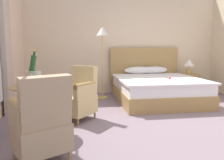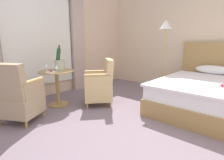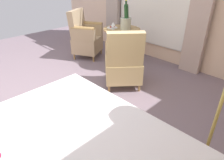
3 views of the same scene
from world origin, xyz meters
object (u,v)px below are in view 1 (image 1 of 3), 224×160
Objects in this scene: champagne_bucket at (34,75)px; armchair_by_window at (78,96)px; side_table_round at (35,104)px; snack_plate at (38,87)px; wine_glass_near_bucket at (20,80)px; wine_glass_near_edge at (44,80)px; bed at (156,87)px; armchair_facing_bed at (42,124)px; floor_lamp_brass at (102,40)px; nightstand at (188,84)px; bedside_lamp at (189,64)px.

armchair_by_window is at bearing 40.27° from champagne_bucket.
side_table_round is 1.38× the size of champagne_bucket.
wine_glass_near_bucket is at bearing 168.34° from snack_plate.
wine_glass_near_edge is (0.30, 0.03, -0.01)m from wine_glass_near_bucket.
wine_glass_near_bucket is (-2.61, -1.88, 0.49)m from bed.
bed is at bearing 49.29° from armchair_facing_bed.
floor_lamp_brass reaches higher than bed.
side_table_round is 3.57× the size of snack_plate.
nightstand is (1.19, 0.67, -0.05)m from bed.
bed is 10.77× the size of snack_plate.
floor_lamp_brass reaches higher than armchair_by_window.
champagne_bucket is at bearing 111.01° from snack_plate.
armchair_facing_bed is (-0.38, -1.43, 0.01)m from armchair_by_window.
champagne_bucket is 0.92m from armchair_by_window.
wine_glass_near_bucket is (-3.80, -2.56, -0.01)m from bedside_lamp.
armchair_facing_bed is at bearing -74.86° from side_table_round.
floor_lamp_brass is (-2.43, -0.27, 1.17)m from nightstand.
side_table_round is at bearing -144.27° from bed.
champagne_bucket is (-3.65, -2.36, 0.58)m from nightstand.
champagne_bucket reaches higher than wine_glass_near_bucket.
armchair_by_window reaches higher than snack_plate.
wine_glass_near_bucket is 0.90m from armchair_facing_bed.
snack_plate is at bearing -140.80° from bed.
armchair_facing_bed is (0.22, -0.83, -0.02)m from side_table_round.
bed is 3.00m from wine_glass_near_edge.
nightstand is 3.56m from armchair_by_window.
side_table_round is at bearing 117.78° from snack_plate.
bed is at bearing 34.34° from champagne_bucket.
side_table_round is (-2.46, -1.77, 0.12)m from bed.
side_table_round is 0.76× the size of armchair_by_window.
champagne_bucket is at bearing 53.60° from wine_glass_near_bucket.
wine_glass_near_bucket is (-0.15, -0.20, -0.04)m from champagne_bucket.
armchair_facing_bed reaches higher than nightstand.
bed reaches higher than snack_plate.
armchair_facing_bed is (-3.42, -3.27, 0.15)m from nightstand.
armchair_facing_bed reaches higher than wine_glass_near_bucket.
armchair_by_window is (-1.85, -1.17, 0.09)m from bed.
bedside_lamp is (1.19, 0.67, 0.50)m from bed.
bedside_lamp reaches higher than nightstand.
wine_glass_near_edge is at bearing 96.02° from armchair_facing_bed.
snack_plate is (-0.06, -0.08, -0.09)m from wine_glass_near_edge.
wine_glass_near_bucket is at bearing -136.61° from armchair_by_window.
wine_glass_near_edge is 0.91m from armchair_by_window.
champagne_bucket is at bearing -145.66° from bed.
armchair_by_window is at bearing -111.23° from floor_lamp_brass.
bed reaches higher than armchair_by_window.
snack_plate is (-1.13, -2.34, -0.72)m from floor_lamp_brass.
floor_lamp_brass is at bearing 59.10° from wine_glass_near_bucket.
wine_glass_near_edge is at bearing 55.35° from snack_plate.
champagne_bucket reaches higher than armchair_facing_bed.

